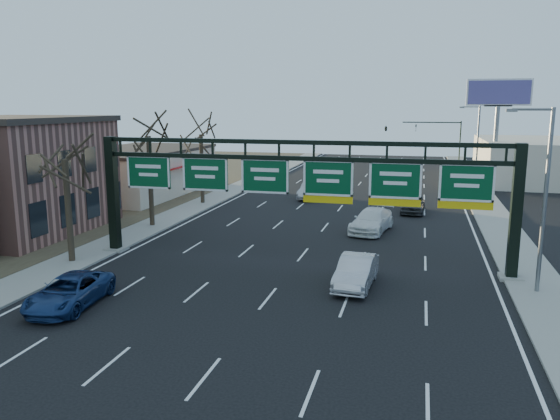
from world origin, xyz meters
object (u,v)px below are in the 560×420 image
(sign_gantry, at_px, (299,185))
(car_silver_sedan, at_px, (356,272))
(car_blue_suv, at_px, (70,292))
(car_white_wagon, at_px, (372,220))

(sign_gantry, height_order, car_silver_sedan, sign_gantry)
(car_silver_sedan, bearing_deg, sign_gantry, 143.06)
(sign_gantry, xyz_separation_m, car_blue_suv, (-8.67, -9.26, -3.92))
(sign_gantry, height_order, car_blue_suv, sign_gantry)
(car_silver_sedan, height_order, car_white_wagon, car_white_wagon)
(sign_gantry, distance_m, car_blue_suv, 13.28)
(car_silver_sedan, bearing_deg, car_blue_suv, -150.24)
(car_silver_sedan, relative_size, car_white_wagon, 0.84)
(sign_gantry, xyz_separation_m, car_white_wagon, (3.38, 9.45, -3.81))
(car_blue_suv, distance_m, car_silver_sedan, 13.80)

